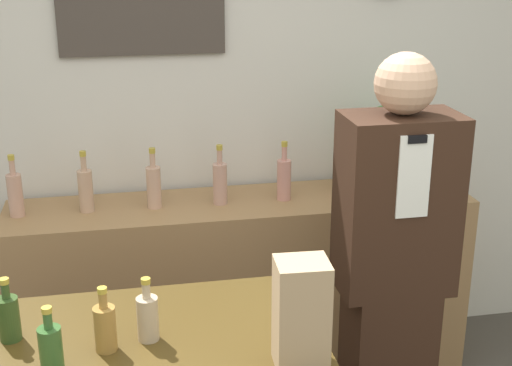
# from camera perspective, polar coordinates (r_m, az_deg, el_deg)

# --- Properties ---
(back_wall) EXTENTS (5.20, 0.09, 2.70)m
(back_wall) POSITION_cam_1_polar(r_m,az_deg,el_deg) (3.50, -4.11, 6.78)
(back_wall) COLOR silver
(back_wall) RESTS_ON ground_plane
(back_shelf) EXTENTS (2.20, 0.46, 0.92)m
(back_shelf) POSITION_cam_1_polar(r_m,az_deg,el_deg) (3.56, -1.09, -8.39)
(back_shelf) COLOR #9E754C
(back_shelf) RESTS_ON ground_plane
(shopkeeper) EXTENTS (0.43, 0.27, 1.72)m
(shopkeeper) POSITION_cam_1_polar(r_m,az_deg,el_deg) (2.85, 10.85, -7.12)
(shopkeeper) COLOR #331E14
(shopkeeper) RESTS_ON ground_plane
(potted_plant) EXTENTS (0.34, 0.34, 0.44)m
(potted_plant) POSITION_cam_1_polar(r_m,az_deg,el_deg) (3.48, 10.73, 3.13)
(potted_plant) COLOR #B27047
(potted_plant) RESTS_ON back_shelf
(paper_bag) EXTENTS (0.15, 0.13, 0.31)m
(paper_bag) POSITION_cam_1_polar(r_m,az_deg,el_deg) (1.96, 3.65, -10.45)
(paper_bag) COLOR tan
(paper_bag) RESTS_ON display_counter
(tape_dispenser) EXTENTS (0.09, 0.06, 0.07)m
(tape_dispenser) POSITION_cam_1_polar(r_m,az_deg,el_deg) (2.01, 4.55, -14.28)
(tape_dispenser) COLOR #1E4799
(tape_dispenser) RESTS_ON display_counter
(counter_bottle_1) EXTENTS (0.06, 0.06, 0.20)m
(counter_bottle_1) POSITION_cam_1_polar(r_m,az_deg,el_deg) (2.24, -19.18, -10.08)
(counter_bottle_1) COLOR #2F4720
(counter_bottle_1) RESTS_ON display_counter
(counter_bottle_2) EXTENTS (0.06, 0.06, 0.20)m
(counter_bottle_2) POSITION_cam_1_polar(r_m,az_deg,el_deg) (2.05, -16.10, -12.57)
(counter_bottle_2) COLOR #315728
(counter_bottle_2) RESTS_ON display_counter
(counter_bottle_3) EXTENTS (0.06, 0.06, 0.20)m
(counter_bottle_3) POSITION_cam_1_polar(r_m,az_deg,el_deg) (2.11, -11.99, -11.18)
(counter_bottle_3) COLOR olive
(counter_bottle_3) RESTS_ON display_counter
(counter_bottle_4) EXTENTS (0.06, 0.06, 0.20)m
(counter_bottle_4) POSITION_cam_1_polar(r_m,az_deg,el_deg) (2.14, -8.66, -10.52)
(counter_bottle_4) COLOR tan
(counter_bottle_4) RESTS_ON display_counter
(shelf_bottle_0) EXTENTS (0.07, 0.07, 0.28)m
(shelf_bottle_0) POSITION_cam_1_polar(r_m,az_deg,el_deg) (3.33, -18.71, -0.79)
(shelf_bottle_0) COLOR tan
(shelf_bottle_0) RESTS_ON back_shelf
(shelf_bottle_1) EXTENTS (0.07, 0.07, 0.28)m
(shelf_bottle_1) POSITION_cam_1_polar(r_m,az_deg,el_deg) (3.30, -13.48, -0.47)
(shelf_bottle_1) COLOR tan
(shelf_bottle_1) RESTS_ON back_shelf
(shelf_bottle_2) EXTENTS (0.07, 0.07, 0.28)m
(shelf_bottle_2) POSITION_cam_1_polar(r_m,az_deg,el_deg) (3.29, -8.18, -0.20)
(shelf_bottle_2) COLOR tan
(shelf_bottle_2) RESTS_ON back_shelf
(shelf_bottle_3) EXTENTS (0.07, 0.07, 0.28)m
(shelf_bottle_3) POSITION_cam_1_polar(r_m,az_deg,el_deg) (3.31, -2.90, 0.09)
(shelf_bottle_3) COLOR tan
(shelf_bottle_3) RESTS_ON back_shelf
(shelf_bottle_4) EXTENTS (0.07, 0.07, 0.28)m
(shelf_bottle_4) POSITION_cam_1_polar(r_m,az_deg,el_deg) (3.36, 2.25, 0.41)
(shelf_bottle_4) COLOR tan
(shelf_bottle_4) RESTS_ON back_shelf
(shelf_bottle_5) EXTENTS (0.07, 0.07, 0.28)m
(shelf_bottle_5) POSITION_cam_1_polar(r_m,az_deg,el_deg) (3.44, 7.21, 0.71)
(shelf_bottle_5) COLOR tan
(shelf_bottle_5) RESTS_ON back_shelf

